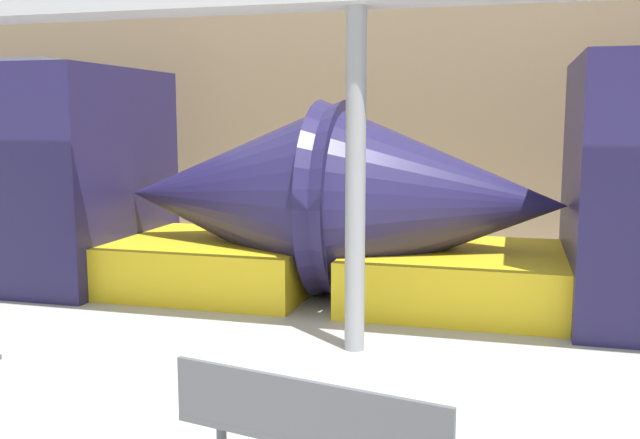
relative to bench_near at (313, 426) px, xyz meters
name	(u,v)px	position (x,y,z in m)	size (l,w,h in m)	color
station_wall	(429,112)	(-0.35, 8.98, 2.00)	(56.00, 0.20, 5.00)	#9E8460
bench_near	(313,426)	(0.00, 0.00, 0.00)	(1.92, 0.81, 0.83)	#4C4F54
support_column_near	(355,183)	(-0.39, 2.98, 1.24)	(0.21, 0.21, 3.48)	gray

